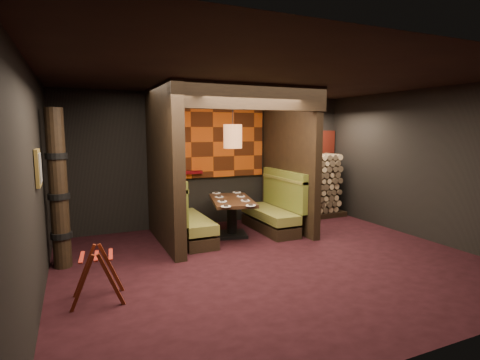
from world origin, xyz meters
name	(u,v)px	position (x,y,z in m)	size (l,w,h in m)	color
floor	(273,262)	(0.00, 0.00, -0.01)	(6.50, 5.50, 0.02)	black
ceiling	(275,77)	(0.00, 0.00, 2.86)	(6.50, 5.50, 0.02)	black
wall_back	(213,160)	(0.00, 2.76, 1.43)	(6.50, 0.02, 2.85)	black
wall_front	(429,205)	(0.00, -2.76, 1.43)	(6.50, 0.02, 2.85)	black
wall_left	(35,185)	(-3.26, 0.00, 1.43)	(0.02, 5.50, 2.85)	black
wall_right	(425,165)	(3.26, 0.00, 1.43)	(0.02, 5.50, 2.85)	black
partition_left	(164,167)	(-1.35, 1.65, 1.43)	(0.20, 2.20, 2.85)	black
partition_right	(289,161)	(1.30, 1.70, 1.43)	(0.15, 2.10, 2.85)	black
header_beam	(253,97)	(-0.02, 0.70, 2.63)	(2.85, 0.18, 0.44)	black
tapa_back_panel	(213,142)	(-0.02, 2.71, 1.82)	(2.40, 0.06, 1.55)	#B0420E
tapa_side_panel	(167,142)	(-1.23, 1.82, 1.85)	(0.04, 1.85, 1.45)	#B0420E
lacquer_shelf	(188,172)	(-0.60, 2.65, 1.18)	(0.60, 0.12, 0.07)	#54080C
booth_bench_left	(186,220)	(-0.96, 1.65, 0.40)	(0.68, 1.60, 1.14)	black
booth_bench_right	(274,211)	(0.93, 1.65, 0.40)	(0.68, 1.60, 1.14)	black
dining_table	(232,211)	(-0.04, 1.60, 0.51)	(1.07, 1.54, 0.74)	black
place_settings	(232,198)	(-0.04, 1.60, 0.75)	(0.95, 1.69, 0.03)	white
pendant_lamp	(233,136)	(-0.04, 1.55, 1.96)	(0.35, 0.35, 1.12)	#9A643B
framed_picture	(38,168)	(-3.22, 0.10, 1.62)	(0.05, 0.36, 0.46)	olive
luggage_rack	(97,273)	(-2.63, -0.33, 0.35)	(0.68, 0.51, 0.70)	#4F180B
totem_column	(59,190)	(-3.05, 1.10, 1.19)	(0.31, 0.31, 2.40)	black
firewood_stack	(310,186)	(2.29, 2.35, 0.75)	(1.73, 0.70, 1.50)	black
mosaic_header	(303,142)	(2.29, 2.68, 1.78)	(1.83, 0.10, 0.56)	maroon
bay_front_post	(286,160)	(1.39, 1.96, 1.43)	(0.08, 0.08, 2.85)	black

